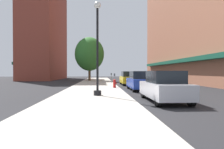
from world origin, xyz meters
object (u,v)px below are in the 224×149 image
parking_meter_near (115,78)px  fire_hydrant (115,83)px  parking_meter_far (111,77)px  car_blue (140,81)px  car_yellow (129,78)px  tree_near (89,54)px  lamppost (97,46)px  car_silver (164,87)px

parking_meter_near → fire_hydrant: bearing=-94.0°
fire_hydrant → parking_meter_far: bearing=89.0°
fire_hydrant → car_blue: bearing=-35.8°
parking_meter_far → car_yellow: bearing=-54.4°
tree_near → car_blue: 18.40m
fire_hydrant → car_yellow: bearing=69.2°
tree_near → fire_hydrant: bearing=-78.6°
car_yellow → parking_meter_far: bearing=127.4°
parking_meter_near → parking_meter_far: (0.00, 6.13, 0.00)m
fire_hydrant → parking_meter_near: (0.15, 2.11, 0.43)m
lamppost → car_silver: 4.82m
tree_near → lamppost: bearing=-85.6°
parking_meter_near → parking_meter_far: size_ratio=1.00×
parking_meter_near → car_blue: car_blue is taller
lamppost → parking_meter_near: 8.60m
car_silver → parking_meter_near: bearing=102.4°
parking_meter_far → car_yellow: 3.35m
lamppost → car_blue: lamppost is taller
fire_hydrant → car_blue: (2.10, -1.52, 0.29)m
parking_meter_far → fire_hydrant: bearing=-91.0°
fire_hydrant → parking_meter_near: 2.16m
car_silver → car_blue: (0.00, 6.63, 0.00)m
parking_meter_far → tree_near: (-3.31, 7.46, 3.66)m
car_silver → car_yellow: size_ratio=1.00×
tree_near → car_silver: (5.26, -23.85, -3.80)m
lamppost → car_yellow: size_ratio=1.37×
lamppost → tree_near: bearing=94.4°
parking_meter_near → car_yellow: bearing=60.3°
parking_meter_far → car_silver: 16.51m
lamppost → car_blue: 6.25m
car_silver → fire_hydrant: bearing=106.1°
parking_meter_far → parking_meter_near: bearing=-90.0°
parking_meter_near → car_blue: size_ratio=0.30×
car_silver → car_yellow: same height
lamppost → car_yellow: (3.60, 11.55, -2.39)m
parking_meter_far → car_blue: (1.95, -9.76, -0.14)m
lamppost → parking_meter_far: 14.54m
lamppost → tree_near: size_ratio=0.80×
fire_hydrant → parking_meter_far: (0.15, 8.25, 0.43)m
fire_hydrant → tree_near: (-3.16, 15.71, 4.09)m
fire_hydrant → car_silver: size_ratio=0.18×
lamppost → parking_meter_near: bearing=78.5°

